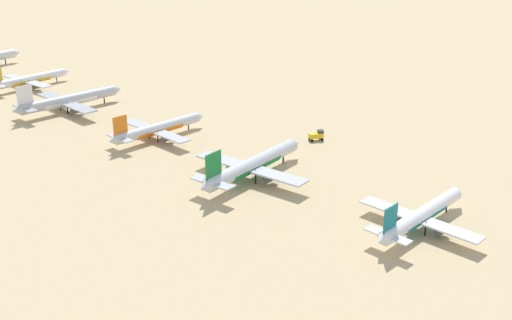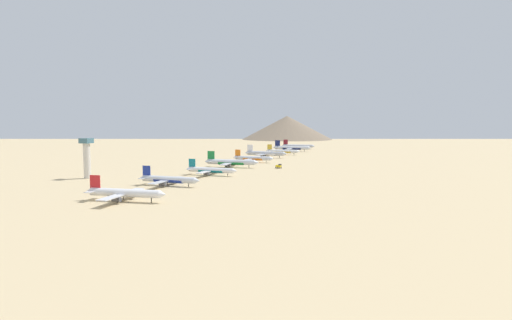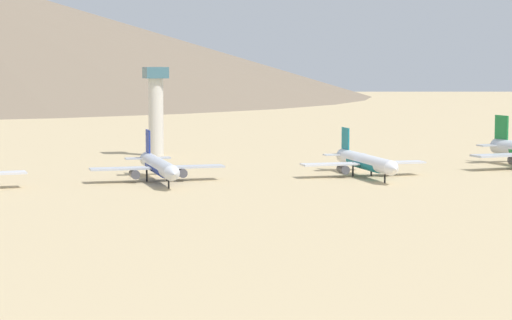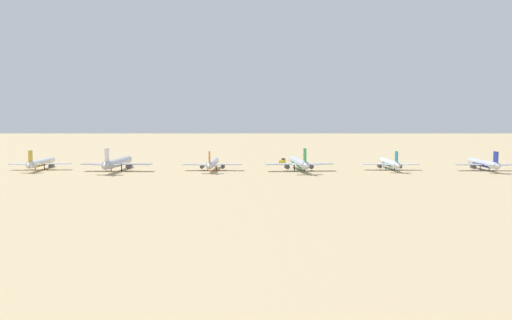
{
  "view_description": "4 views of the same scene",
  "coord_description": "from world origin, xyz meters",
  "px_view_note": "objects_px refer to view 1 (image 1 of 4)",
  "views": [
    {
      "loc": [
        -136.37,
        -165.22,
        75.34
      ],
      "look_at": [
        1.39,
        -45.58,
        3.05
      ],
      "focal_mm": 42.6,
      "sensor_mm": 36.0,
      "label": 1
    },
    {
      "loc": [
        113.25,
        -382.23,
        38.92
      ],
      "look_at": [
        9.77,
        -22.92,
        4.64
      ],
      "focal_mm": 28.25,
      "sensor_mm": 36.0,
      "label": 2
    },
    {
      "loc": [
        250.47,
        -217.73,
        30.99
      ],
      "look_at": [
        -10.51,
        -132.68,
        4.53
      ],
      "focal_mm": 73.63,
      "sensor_mm": 36.0,
      "label": 3
    },
    {
      "loc": [
        -298.47,
        -13.33,
        30.98
      ],
      "look_at": [
        -2.79,
        -25.21,
        6.17
      ],
      "focal_mm": 35.38,
      "sensor_mm": 36.0,
      "label": 4
    }
  ],
  "objects_px": {
    "parked_jet_2": "(422,215)",
    "parked_jet_3": "(253,165)",
    "parked_jet_4": "(158,128)",
    "parked_jet_6": "(29,79)",
    "service_truck": "(317,135)",
    "parked_jet_5": "(69,100)"
  },
  "relations": [
    {
      "from": "parked_jet_4",
      "to": "parked_jet_5",
      "type": "distance_m",
      "value": 55.42
    },
    {
      "from": "parked_jet_4",
      "to": "parked_jet_3",
      "type": "bearing_deg",
      "value": -95.55
    },
    {
      "from": "parked_jet_6",
      "to": "parked_jet_4",
      "type": "bearing_deg",
      "value": -94.32
    },
    {
      "from": "parked_jet_5",
      "to": "service_truck",
      "type": "distance_m",
      "value": 107.59
    },
    {
      "from": "parked_jet_2",
      "to": "service_truck",
      "type": "distance_m",
      "value": 71.78
    },
    {
      "from": "parked_jet_2",
      "to": "parked_jet_3",
      "type": "height_order",
      "value": "parked_jet_3"
    },
    {
      "from": "parked_jet_2",
      "to": "parked_jet_4",
      "type": "relative_size",
      "value": 0.97
    },
    {
      "from": "parked_jet_3",
      "to": "parked_jet_6",
      "type": "distance_m",
      "value": 154.24
    },
    {
      "from": "parked_jet_3",
      "to": "parked_jet_5",
      "type": "distance_m",
      "value": 106.12
    },
    {
      "from": "parked_jet_4",
      "to": "parked_jet_6",
      "type": "relative_size",
      "value": 0.99
    },
    {
      "from": "parked_jet_2",
      "to": "service_truck",
      "type": "relative_size",
      "value": 7.37
    },
    {
      "from": "parked_jet_3",
      "to": "service_truck",
      "type": "bearing_deg",
      "value": 7.64
    },
    {
      "from": "parked_jet_2",
      "to": "parked_jet_3",
      "type": "relative_size",
      "value": 0.85
    },
    {
      "from": "parked_jet_4",
      "to": "service_truck",
      "type": "xyz_separation_m",
      "value": [
        37.04,
        -45.03,
        -2.05
      ]
    },
    {
      "from": "parked_jet_4",
      "to": "parked_jet_5",
      "type": "xyz_separation_m",
      "value": [
        -1.47,
        55.4,
        0.7
      ]
    },
    {
      "from": "parked_jet_2",
      "to": "parked_jet_6",
      "type": "height_order",
      "value": "parked_jet_6"
    },
    {
      "from": "parked_jet_2",
      "to": "parked_jet_6",
      "type": "distance_m",
      "value": 208.97
    },
    {
      "from": "parked_jet_2",
      "to": "parked_jet_4",
      "type": "height_order",
      "value": "parked_jet_4"
    },
    {
      "from": "parked_jet_6",
      "to": "service_truck",
      "type": "xyz_separation_m",
      "value": [
        29.27,
        -148.09,
        -2.12
      ]
    },
    {
      "from": "parked_jet_3",
      "to": "service_truck",
      "type": "distance_m",
      "value": 42.43
    },
    {
      "from": "parked_jet_3",
      "to": "service_truck",
      "type": "xyz_separation_m",
      "value": [
        41.97,
        5.63,
        -2.67
      ]
    },
    {
      "from": "parked_jet_3",
      "to": "parked_jet_6",
      "type": "height_order",
      "value": "parked_jet_3"
    }
  ]
}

